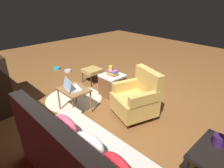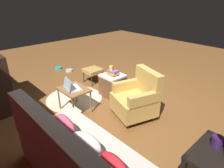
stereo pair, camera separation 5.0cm
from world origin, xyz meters
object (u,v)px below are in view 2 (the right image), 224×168
at_px(laptop, 71,87).
at_px(yellow_mug, 111,68).
at_px(tv_remote, 112,72).
at_px(laptop_desk, 74,91).
at_px(pet_bowl_steel, 69,70).
at_px(couch, 83,163).
at_px(armchair, 137,99).
at_px(small_vase, 217,141).
at_px(book_stack_hamper, 113,73).
at_px(pet_bowl_teal, 58,68).
at_px(wicker_hamper, 113,85).
at_px(ottoman, 93,71).

relative_size(laptop, yellow_mug, 3.67).
bearing_deg(tv_remote, laptop, 74.07).
relative_size(laptop_desk, pet_bowl_steel, 2.80).
relative_size(couch, laptop, 5.20).
bearing_deg(armchair, laptop_desk, 39.14).
bearing_deg(small_vase, laptop_desk, 7.22).
xyz_separation_m(book_stack_hamper, tv_remote, (0.10, -0.07, -0.04)).
bearing_deg(book_stack_hamper, pet_bowl_teal, 2.09).
xyz_separation_m(wicker_hamper, pet_bowl_steel, (1.92, -0.06, -0.22)).
relative_size(laptop_desk, book_stack_hamper, 2.12).
distance_m(laptop, tv_remote, 1.10).
bearing_deg(ottoman, armchair, 168.82).
bearing_deg(laptop_desk, pet_bowl_teal, -21.17).
relative_size(armchair, pet_bowl_steel, 4.35).
bearing_deg(pet_bowl_steel, armchair, 173.98).
relative_size(couch, small_vase, 15.76).
distance_m(small_vase, pet_bowl_teal, 4.78).
bearing_deg(ottoman, pet_bowl_steel, 2.40).
bearing_deg(book_stack_hamper, tv_remote, -35.85).
bearing_deg(wicker_hamper, small_vase, 164.40).
distance_m(wicker_hamper, yellow_mug, 0.40).
xyz_separation_m(laptop, yellow_mug, (0.00, -0.99, 0.11)).
bearing_deg(laptop, book_stack_hamper, -90.72).
bearing_deg(book_stack_hamper, small_vase, 164.23).
distance_m(wicker_hamper, pet_bowl_steel, 1.93).
distance_m(laptop, wicker_hamper, 1.05).
height_order(armchair, laptop_desk, armchair).
bearing_deg(yellow_mug, wicker_hamper, -123.41).
relative_size(laptop_desk, pet_bowl_teal, 2.80).
distance_m(couch, tv_remote, 2.41).
bearing_deg(pet_bowl_teal, laptop, 157.89).
bearing_deg(small_vase, tv_remote, -16.70).
relative_size(wicker_hamper, tv_remote, 3.00).
bearing_deg(laptop, yellow_mug, -89.74).
relative_size(couch, ottoman, 4.77).
height_order(small_vase, laptop, laptop).
xyz_separation_m(small_vase, laptop, (2.41, 0.34, -0.08)).
xyz_separation_m(armchair, pet_bowl_teal, (3.21, -0.16, -0.34)).
bearing_deg(couch, ottoman, -39.80).
xyz_separation_m(small_vase, laptop_desk, (2.40, 0.30, -0.19)).
bearing_deg(couch, book_stack_hamper, -51.49).
bearing_deg(wicker_hamper, yellow_mug, 56.59).
height_order(couch, laptop_desk, couch).
bearing_deg(yellow_mug, book_stack_hamper, -116.94).
distance_m(laptop_desk, ottoman, 1.36).
bearing_deg(wicker_hamper, armchair, 164.91).
height_order(small_vase, tv_remote, small_vase).
bearing_deg(ottoman, small_vase, 166.60).
relative_size(armchair, ottoman, 2.17).
bearing_deg(ottoman, pet_bowl_teal, 6.83).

